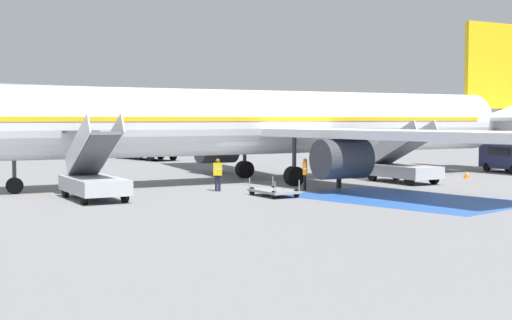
% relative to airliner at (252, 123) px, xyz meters
% --- Properties ---
extents(ground_plane, '(600.00, 600.00, 0.00)m').
position_rel_airliner_xyz_m(ground_plane, '(-2.10, -0.72, -3.59)').
color(ground_plane, slate).
extents(apron_leadline_yellow, '(79.09, 19.68, 0.01)m').
position_rel_airliner_xyz_m(apron_leadline_yellow, '(-0.63, 0.16, -3.59)').
color(apron_leadline_yellow, gold).
rests_on(apron_leadline_yellow, ground_plane).
extents(apron_stand_patch_blue, '(6.81, 10.69, 0.01)m').
position_rel_airliner_xyz_m(apron_stand_patch_blue, '(-0.63, -11.51, -3.59)').
color(apron_stand_patch_blue, '#2856A8').
rests_on(apron_stand_patch_blue, ground_plane).
extents(airliner, '(46.91, 35.36, 10.77)m').
position_rel_airliner_xyz_m(airliner, '(0.00, 0.00, 0.00)').
color(airliner, silver).
rests_on(airliner, ground_plane).
extents(boarding_stairs_forward, '(3.28, 5.54, 4.07)m').
position_rel_airliner_xyz_m(boarding_stairs_forward, '(-11.69, -1.72, -2.59)').
color(boarding_stairs_forward, '#ADB2BA').
rests_on(boarding_stairs_forward, ground_plane).
extents(boarding_stairs_aft, '(3.28, 5.54, 3.76)m').
position_rel_airliner_xyz_m(boarding_stairs_aft, '(6.47, -6.20, -2.63)').
color(boarding_stairs_aft, '#ADB2BA').
rests_on(boarding_stairs_aft, ground_plane).
extents(fuel_tanker, '(3.08, 8.65, 3.21)m').
position_rel_airliner_xyz_m(fuel_tanker, '(8.83, 24.55, -1.98)').
color(fuel_tanker, '#38383D').
rests_on(fuel_tanker, ground_plane).
extents(service_van_1, '(3.69, 5.06, 1.97)m').
position_rel_airliner_xyz_m(service_van_1, '(18.55, -6.78, -2.40)').
color(service_van_1, '#1E234C').
rests_on(service_van_1, ground_plane).
extents(baggage_cart, '(2.01, 2.85, 0.87)m').
position_rel_airliner_xyz_m(baggage_cart, '(-4.42, -6.43, -3.33)').
color(baggage_cart, gray).
rests_on(baggage_cart, ground_plane).
extents(ground_crew_0, '(0.42, 0.49, 1.72)m').
position_rel_airliner_xyz_m(ground_crew_0, '(-4.88, -2.65, -2.60)').
color(ground_crew_0, '#191E38').
rests_on(ground_crew_0, ground_plane).
extents(ground_crew_1, '(0.47, 0.33, 1.62)m').
position_rel_airliner_xyz_m(ground_crew_1, '(0.99, -5.97, -2.66)').
color(ground_crew_1, '#2D2D33').
rests_on(ground_crew_1, ground_plane).
extents(ground_crew_2, '(0.46, 0.47, 1.71)m').
position_rel_airliner_xyz_m(ground_crew_2, '(-1.10, -5.39, -2.60)').
color(ground_crew_2, black).
rests_on(ground_crew_2, ground_plane).
extents(traffic_cone_0, '(0.44, 0.44, 0.49)m').
position_rel_airliner_xyz_m(traffic_cone_0, '(12.09, -7.20, -3.34)').
color(traffic_cone_0, orange).
rests_on(traffic_cone_0, ground_plane).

